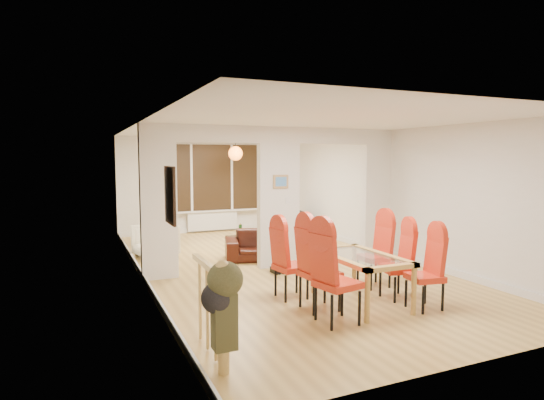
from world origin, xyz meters
TOP-DOWN VIEW (x-y plane):
  - floor at (0.00, 0.00)m, footprint 5.00×9.00m
  - room_walls at (0.00, 0.00)m, footprint 5.00×9.00m
  - divider_wall at (0.00, 0.00)m, footprint 5.00×0.18m
  - bay_window_blinds at (0.00, 4.44)m, footprint 3.00×0.08m
  - radiator at (0.00, 4.40)m, footprint 1.40×0.08m
  - pendant_light at (0.30, 3.30)m, footprint 0.36×0.36m
  - stair_newel at (-2.25, -3.20)m, footprint 0.40×1.20m
  - wall_poster at (-2.47, -2.40)m, footprint 0.04×0.52m
  - pillar_photo at (0.00, -0.10)m, footprint 0.30×0.03m
  - dining_table at (0.14, -2.46)m, footprint 0.82×1.46m
  - dining_chair_la at (-0.56, -2.99)m, footprint 0.55×0.55m
  - dining_chair_lb at (-0.51, -2.46)m, footprint 0.50×0.50m
  - dining_chair_lc at (-0.63, -1.84)m, footprint 0.48×0.48m
  - dining_chair_ra at (0.79, -3.01)m, footprint 0.48×0.48m
  - dining_chair_rb at (0.76, -2.48)m, footprint 0.49×0.49m
  - dining_chair_rc at (0.82, -1.84)m, footprint 0.45×0.45m
  - sofa at (0.21, 0.63)m, footprint 2.14×1.28m
  - armchair at (-2.00, 1.70)m, footprint 0.93×0.94m
  - person at (-1.63, 2.87)m, footprint 0.69×0.59m
  - television at (1.99, 3.18)m, footprint 1.09×0.26m
  - coffee_table at (0.20, 2.23)m, footprint 1.02×0.72m
  - bottle at (0.02, 2.18)m, footprint 0.08×0.08m
  - bowl at (0.39, 2.12)m, footprint 0.22×0.22m
  - shoes at (-0.20, -0.46)m, footprint 0.24×0.26m

SIDE VIEW (x-z plane):
  - floor at x=0.00m, z-range -0.01..0.01m
  - shoes at x=-0.20m, z-range 0.00..0.10m
  - coffee_table at x=0.20m, z-range 0.00..0.21m
  - bowl at x=0.39m, z-range 0.21..0.27m
  - sofa at x=0.21m, z-range 0.00..0.58m
  - radiator at x=0.00m, z-range 0.05..0.55m
  - television at x=1.99m, z-range 0.00..0.62m
  - armchair at x=-2.00m, z-range 0.00..0.68m
  - dining_table at x=0.14m, z-range 0.00..0.69m
  - bottle at x=0.02m, z-range 0.21..0.52m
  - dining_chair_ra at x=0.79m, z-range 0.00..1.03m
  - dining_chair_rb at x=0.76m, z-range 0.00..1.03m
  - dining_chair_lc at x=-0.63m, z-range 0.00..1.07m
  - dining_chair_rc at x=0.82m, z-range 0.00..1.08m
  - stair_newel at x=-2.25m, z-range 0.00..1.10m
  - dining_chair_lb at x=-0.51m, z-range 0.00..1.16m
  - dining_chair_la at x=-0.56m, z-range 0.00..1.17m
  - person at x=-1.63m, z-range 0.00..1.61m
  - room_walls at x=0.00m, z-range 0.00..2.60m
  - divider_wall at x=0.00m, z-range 0.00..2.60m
  - bay_window_blinds at x=0.00m, z-range 0.60..2.40m
  - wall_poster at x=-2.47m, z-range 1.27..1.94m
  - pillar_photo at x=0.00m, z-range 1.48..1.73m
  - pendant_light at x=0.30m, z-range 1.97..2.33m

